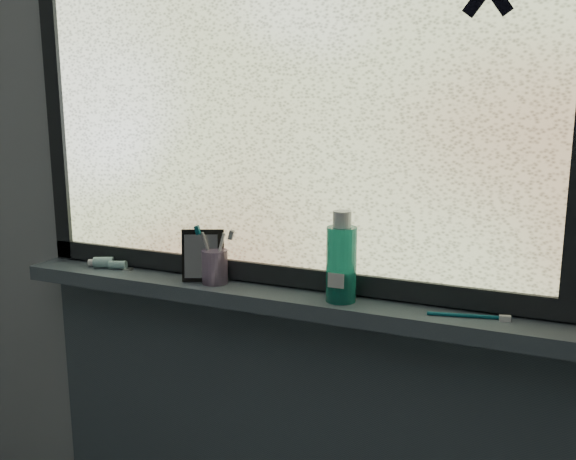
# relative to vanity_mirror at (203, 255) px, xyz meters

# --- Properties ---
(wall_back) EXTENTS (3.00, 0.01, 2.50)m
(wall_back) POSITION_rel_vanity_mirror_xyz_m (0.28, 0.07, 0.16)
(wall_back) COLOR #9EA3A8
(wall_back) RESTS_ON ground
(windowsill) EXTENTS (1.62, 0.14, 0.04)m
(windowsill) POSITION_rel_vanity_mirror_xyz_m (0.28, -0.01, -0.09)
(windowsill) COLOR #44505B
(windowsill) RESTS_ON wall_back
(window_pane) EXTENTS (1.50, 0.01, 1.00)m
(window_pane) POSITION_rel_vanity_mirror_xyz_m (0.28, 0.05, 0.44)
(window_pane) COLOR silver
(window_pane) RESTS_ON wall_back
(frame_bottom) EXTENTS (1.60, 0.03, 0.05)m
(frame_bottom) POSITION_rel_vanity_mirror_xyz_m (0.28, 0.04, -0.04)
(frame_bottom) COLOR black
(frame_bottom) RESTS_ON windowsill
(frame_left) EXTENTS (0.05, 0.03, 1.10)m
(frame_left) POSITION_rel_vanity_mirror_xyz_m (-0.50, 0.04, 0.44)
(frame_left) COLOR black
(frame_left) RESTS_ON wall_back
(vanity_mirror) EXTENTS (0.12, 0.09, 0.14)m
(vanity_mirror) POSITION_rel_vanity_mirror_xyz_m (0.00, 0.00, 0.00)
(vanity_mirror) COLOR black
(vanity_mirror) RESTS_ON windowsill
(toothpaste_tube) EXTENTS (0.17, 0.10, 0.03)m
(toothpaste_tube) POSITION_rel_vanity_mirror_xyz_m (-0.31, -0.00, -0.05)
(toothpaste_tube) COLOR silver
(toothpaste_tube) RESTS_ON windowsill
(toothbrush_cup) EXTENTS (0.08, 0.08, 0.09)m
(toothbrush_cup) POSITION_rel_vanity_mirror_xyz_m (0.04, -0.01, -0.02)
(toothbrush_cup) COLOR #D0A8DE
(toothbrush_cup) RESTS_ON windowsill
(toothbrush_lying) EXTENTS (0.19, 0.06, 0.01)m
(toothbrush_lying) POSITION_rel_vanity_mirror_xyz_m (0.67, -0.01, -0.06)
(toothbrush_lying) COLOR #0B5665
(toothbrush_lying) RESTS_ON windowsill
(mouthwash_bottle) EXTENTS (0.09, 0.09, 0.18)m
(mouthwash_bottle) POSITION_rel_vanity_mirror_xyz_m (0.39, -0.01, 0.04)
(mouthwash_bottle) COLOR #1C917C
(mouthwash_bottle) RESTS_ON windowsill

